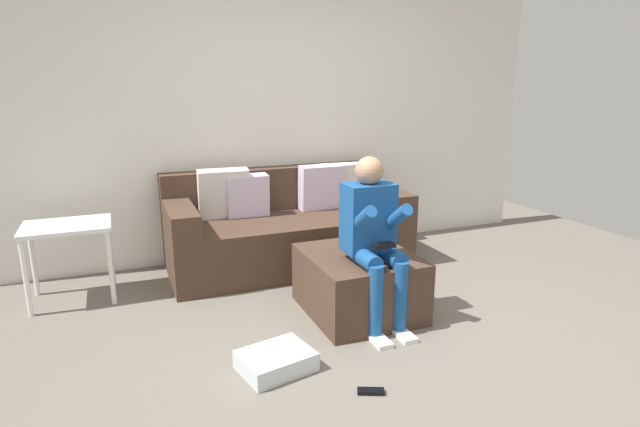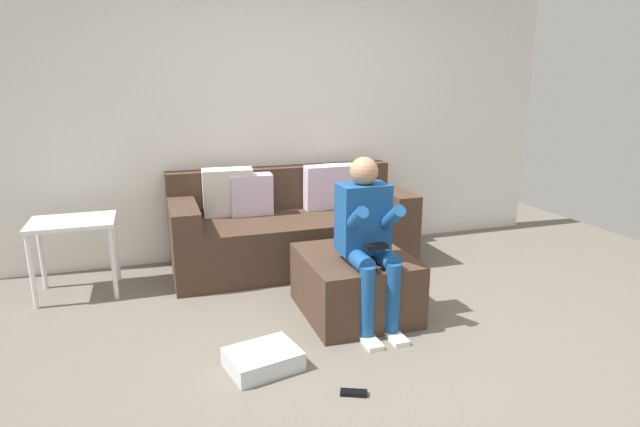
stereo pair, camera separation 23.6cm
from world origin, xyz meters
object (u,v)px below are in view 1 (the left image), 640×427
storage_bin (276,361)px  side_table (68,236)px  person_seated (373,231)px  ottoman (359,283)px  couch_sectional (287,228)px  remote_near_ottoman (371,391)px

storage_bin → side_table: bearing=126.5°
person_seated → storage_bin: person_seated is taller
person_seated → ottoman: bearing=93.1°
couch_sectional → remote_near_ottoman: size_ratio=14.54×
person_seated → remote_near_ottoman: bearing=-117.6°
couch_sectional → person_seated: (0.16, -1.30, 0.31)m
storage_bin → side_table: (-1.11, 1.49, 0.44)m
person_seated → side_table: person_seated is taller
ottoman → person_seated: person_seated is taller
storage_bin → remote_near_ottoman: bearing=-46.3°
couch_sectional → ottoman: couch_sectional is taller
storage_bin → remote_near_ottoman: size_ratio=2.78×
ottoman → side_table: side_table is taller
side_table → remote_near_ottoman: side_table is taller
storage_bin → remote_near_ottoman: (0.39, -0.41, -0.04)m
person_seated → side_table: (-1.89, 1.16, -0.15)m
couch_sectional → remote_near_ottoman: couch_sectional is taller
ottoman → side_table: (-1.88, 0.99, 0.28)m
person_seated → remote_near_ottoman: (-0.39, -0.74, -0.63)m
ottoman → side_table: size_ratio=1.33×
ottoman → remote_near_ottoman: (-0.38, -0.92, -0.20)m
person_seated → side_table: 2.22m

